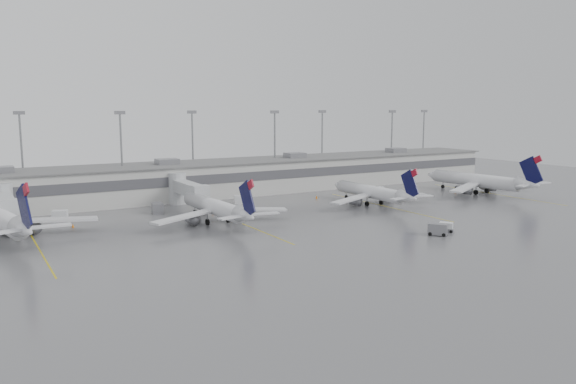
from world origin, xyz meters
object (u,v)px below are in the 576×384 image
jet_far_left (0,219)px  jet_mid_right (373,192)px  baggage_tug (446,228)px  jet_mid_left (216,207)px  jet_far_right (480,180)px

jet_far_left → jet_mid_right: size_ratio=1.17×
jet_far_left → baggage_tug: (66.93, -32.81, -2.75)m
jet_mid_right → baggage_tug: 28.62m
jet_mid_right → baggage_tug: jet_mid_right is taller
jet_far_left → jet_mid_right: bearing=-14.4°
jet_mid_left → baggage_tug: bearing=-42.2°
jet_far_left → jet_mid_left: (35.46, -5.97, -0.36)m
jet_far_right → jet_mid_left: bearing=174.8°
jet_far_left → baggage_tug: bearing=-36.6°
jet_far_left → jet_far_right: 106.92m
jet_mid_left → jet_mid_right: bearing=-0.2°
jet_far_right → baggage_tug: 48.39m
jet_mid_left → jet_far_right: (71.31, 0.47, 0.28)m
jet_mid_right → jet_far_right: 33.59m
jet_far_left → jet_far_right: jet_far_left is taller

